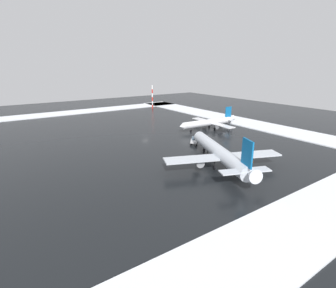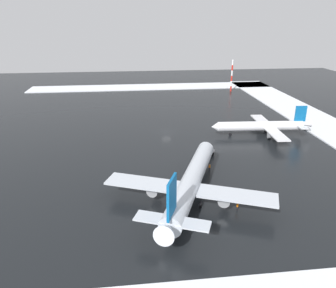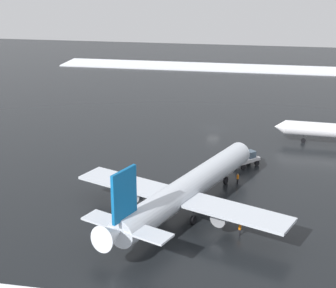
{
  "view_description": "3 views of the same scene",
  "coord_description": "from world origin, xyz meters",
  "px_view_note": "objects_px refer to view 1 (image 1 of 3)",
  "views": [
    {
      "loc": [
        -85.86,
        48.28,
        25.91
      ],
      "look_at": [
        -21.06,
        3.74,
        2.21
      ],
      "focal_mm": 28.0,
      "sensor_mm": 36.0,
      "label": 1
    },
    {
      "loc": [
        -92.42,
        10.06,
        31.92
      ],
      "look_at": [
        -16.62,
        1.42,
        2.38
      ],
      "focal_mm": 35.0,
      "sensor_mm": 36.0,
      "label": 2
    },
    {
      "loc": [
        -102.54,
        -9.3,
        32.26
      ],
      "look_at": [
        -22.25,
        5.58,
        3.78
      ],
      "focal_mm": 55.0,
      "sensor_mm": 36.0,
      "label": 3
    }
  ],
  "objects_px": {
    "pushback_tug": "(194,140)",
    "ground_crew_near_tug": "(208,148)",
    "antenna_mast": "(152,97)",
    "ground_crew_mid_apron": "(252,162)",
    "airplane_foreground_jet": "(220,153)",
    "airplane_distant_tail": "(209,122)"
  },
  "relations": [
    {
      "from": "antenna_mast",
      "to": "pushback_tug",
      "type": "bearing_deg",
      "value": 159.08
    },
    {
      "from": "airplane_distant_tail",
      "to": "pushback_tug",
      "type": "bearing_deg",
      "value": 38.17
    },
    {
      "from": "ground_crew_near_tug",
      "to": "antenna_mast",
      "type": "height_order",
      "value": "antenna_mast"
    },
    {
      "from": "ground_crew_mid_apron",
      "to": "pushback_tug",
      "type": "bearing_deg",
      "value": 99.63
    },
    {
      "from": "airplane_foreground_jet",
      "to": "antenna_mast",
      "type": "xyz_separation_m",
      "value": [
        93.14,
        -35.64,
        3.47
      ]
    },
    {
      "from": "pushback_tug",
      "to": "antenna_mast",
      "type": "relative_size",
      "value": 0.34
    },
    {
      "from": "ground_crew_mid_apron",
      "to": "antenna_mast",
      "type": "height_order",
      "value": "antenna_mast"
    },
    {
      "from": "airplane_distant_tail",
      "to": "ground_crew_mid_apron",
      "type": "bearing_deg",
      "value": 66.29
    },
    {
      "from": "airplane_distant_tail",
      "to": "airplane_foreground_jet",
      "type": "bearing_deg",
      "value": 54.2
    },
    {
      "from": "pushback_tug",
      "to": "ground_crew_near_tug",
      "type": "distance_m",
      "value": 8.13
    },
    {
      "from": "ground_crew_mid_apron",
      "to": "ground_crew_near_tug",
      "type": "xyz_separation_m",
      "value": [
        16.29,
        1.17,
        0.0
      ]
    },
    {
      "from": "airplane_foreground_jet",
      "to": "ground_crew_near_tug",
      "type": "distance_m",
      "value": 13.31
    },
    {
      "from": "ground_crew_near_tug",
      "to": "antenna_mast",
      "type": "relative_size",
      "value": 0.12
    },
    {
      "from": "airplane_distant_tail",
      "to": "ground_crew_near_tug",
      "type": "relative_size",
      "value": 16.98
    },
    {
      "from": "pushback_tug",
      "to": "ground_crew_mid_apron",
      "type": "distance_m",
      "value": 24.33
    },
    {
      "from": "antenna_mast",
      "to": "ground_crew_near_tug",
      "type": "bearing_deg",
      "value": 160.26
    },
    {
      "from": "airplane_foreground_jet",
      "to": "antenna_mast",
      "type": "distance_m",
      "value": 99.79
    },
    {
      "from": "ground_crew_mid_apron",
      "to": "airplane_distant_tail",
      "type": "bearing_deg",
      "value": 72.47
    },
    {
      "from": "pushback_tug",
      "to": "antenna_mast",
      "type": "xyz_separation_m",
      "value": [
        73.7,
        -28.17,
        5.86
      ]
    },
    {
      "from": "airplane_foreground_jet",
      "to": "pushback_tug",
      "type": "height_order",
      "value": "airplane_foreground_jet"
    },
    {
      "from": "airplane_foreground_jet",
      "to": "pushback_tug",
      "type": "relative_size",
      "value": 7.36
    },
    {
      "from": "airplane_distant_tail",
      "to": "ground_crew_mid_apron",
      "type": "relative_size",
      "value": 16.98
    }
  ]
}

